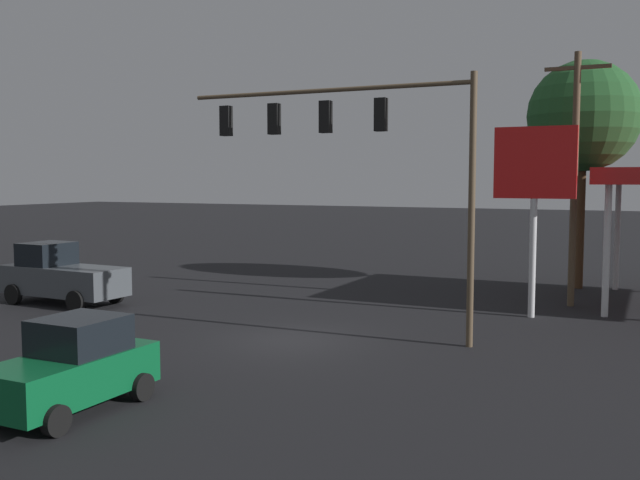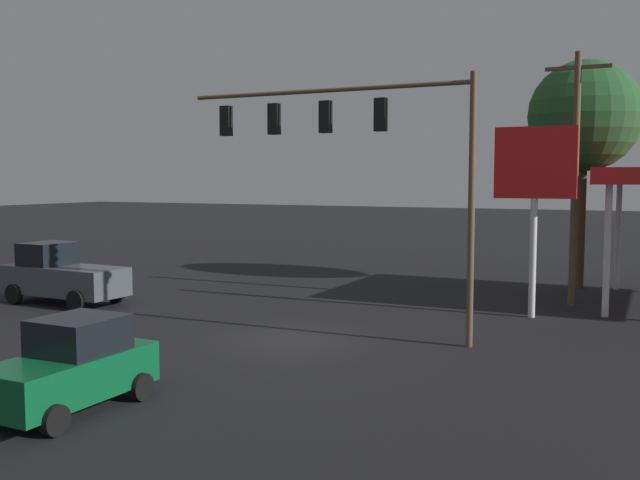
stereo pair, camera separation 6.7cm
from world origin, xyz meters
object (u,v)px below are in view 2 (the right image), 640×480
(price_sign, at_px, (535,173))
(hatchback_crossing, at_px, (72,366))
(traffic_signal_assembly, at_px, (354,140))
(street_tree, at_px, (585,117))
(utility_pole, at_px, (575,173))
(pickup_parked, at_px, (61,276))

(price_sign, xyz_separation_m, hatchback_crossing, (7.16, 14.76, -4.17))
(traffic_signal_assembly, distance_m, hatchback_crossing, 11.01)
(traffic_signal_assembly, height_order, price_sign, traffic_signal_assembly)
(hatchback_crossing, relative_size, street_tree, 0.38)
(utility_pole, distance_m, pickup_parked, 20.39)
(price_sign, bearing_deg, utility_pole, -108.94)
(traffic_signal_assembly, relative_size, utility_pole, 0.99)
(hatchback_crossing, distance_m, street_tree, 24.92)
(street_tree, bearing_deg, price_sign, 83.92)
(utility_pole, xyz_separation_m, pickup_parked, (18.28, 8.09, -4.03))
(utility_pole, height_order, street_tree, street_tree)
(pickup_parked, height_order, hatchback_crossing, pickup_parked)
(utility_pole, bearing_deg, hatchback_crossing, 65.23)
(traffic_signal_assembly, height_order, pickup_parked, traffic_signal_assembly)
(price_sign, distance_m, pickup_parked, 18.44)
(traffic_signal_assembly, relative_size, street_tree, 0.94)
(traffic_signal_assembly, bearing_deg, utility_pole, -124.11)
(utility_pole, relative_size, hatchback_crossing, 2.54)
(street_tree, bearing_deg, hatchback_crossing, 70.53)
(hatchback_crossing, bearing_deg, utility_pole, 156.08)
(hatchback_crossing, bearing_deg, pickup_parked, -132.81)
(utility_pole, bearing_deg, street_tree, -87.88)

